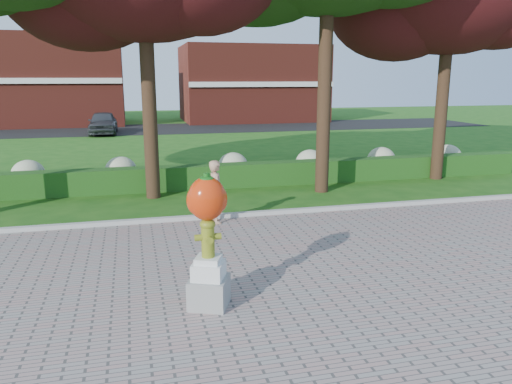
# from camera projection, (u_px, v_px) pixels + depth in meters

# --- Properties ---
(ground) EXTENTS (100.00, 100.00, 0.00)m
(ground) POSITION_uv_depth(u_px,v_px,m) (263.00, 256.00, 10.67)
(ground) COLOR #1C5114
(ground) RESTS_ON ground
(walkway) EXTENTS (40.00, 14.00, 0.04)m
(walkway) POSITION_uv_depth(u_px,v_px,m) (337.00, 352.00, 6.89)
(walkway) COLOR gray
(walkway) RESTS_ON ground
(curb) EXTENTS (40.00, 0.18, 0.15)m
(curb) POSITION_uv_depth(u_px,v_px,m) (234.00, 216.00, 13.49)
(curb) COLOR #ADADA5
(curb) RESTS_ON ground
(lawn_hedge) EXTENTS (24.00, 0.70, 0.80)m
(lawn_hedge) POSITION_uv_depth(u_px,v_px,m) (211.00, 176.00, 17.20)
(lawn_hedge) COLOR #1E4714
(lawn_hedge) RESTS_ON ground
(hydrangea_row) EXTENTS (20.10, 1.10, 0.99)m
(hydrangea_row) POSITION_uv_depth(u_px,v_px,m) (222.00, 166.00, 18.25)
(hydrangea_row) COLOR #ADB68B
(hydrangea_row) RESTS_ON ground
(street) EXTENTS (50.00, 8.00, 0.02)m
(street) POSITION_uv_depth(u_px,v_px,m) (166.00, 129.00, 37.14)
(street) COLOR black
(street) RESTS_ON ground
(building_left) EXTENTS (14.00, 8.00, 7.00)m
(building_left) POSITION_uv_depth(u_px,v_px,m) (32.00, 80.00, 39.65)
(building_left) COLOR maroon
(building_left) RESTS_ON ground
(building_right) EXTENTS (12.00, 8.00, 6.40)m
(building_right) POSITION_uv_depth(u_px,v_px,m) (252.00, 84.00, 43.99)
(building_right) COLOR maroon
(building_right) RESTS_ON ground
(hydrant_sculpture) EXTENTS (0.79, 0.79, 2.23)m
(hydrant_sculpture) POSITION_uv_depth(u_px,v_px,m) (208.00, 237.00, 7.98)
(hydrant_sculpture) COLOR gray
(hydrant_sculpture) RESTS_ON walkway
(woman) EXTENTS (0.44, 0.63, 1.64)m
(woman) POSITION_uv_depth(u_px,v_px,m) (216.00, 192.00, 12.81)
(woman) COLOR tan
(woman) RESTS_ON walkway
(parked_car) EXTENTS (1.84, 4.46, 1.51)m
(parked_car) POSITION_uv_depth(u_px,v_px,m) (103.00, 123.00, 33.48)
(parked_car) COLOR #3A3D41
(parked_car) RESTS_ON street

